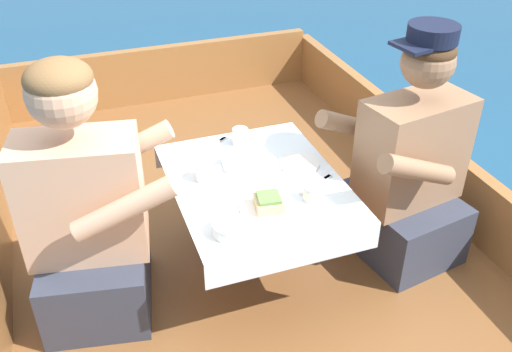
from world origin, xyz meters
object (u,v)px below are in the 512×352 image
Objects in this scene: person_port at (88,218)px; tin_can at (312,193)px; person_starboard at (408,172)px; coffee_cup_starboard at (241,136)px; coffee_cup_port at (205,172)px; sandwich at (269,202)px.

person_port reaches higher than tin_can.
person_port reaches higher than person_starboard.
person_starboard is 0.67m from coffee_cup_starboard.
person_port is 0.77m from tin_can.
coffee_cup_port is 1.04× the size of coffee_cup_starboard.
sandwich is at bearing -8.71° from person_port.
sandwich is at bearing -59.41° from coffee_cup_port.
person_port reaches higher than coffee_cup_starboard.
coffee_cup_port is at bearing -134.88° from coffee_cup_starboard.
person_port is 10.49× the size of coffee_cup_starboard.
person_port is at bearing 164.84° from tin_can.
person_port is 8.83× the size of sandwich.
coffee_cup_starboard is at bearing -41.18° from person_starboard.
person_starboard reaches higher than tin_can.
person_starboard is 10.47× the size of coffee_cup_starboard.
person_starboard is at bearing -10.76° from coffee_cup_port.
person_port is at bearing -158.44° from coffee_cup_starboard.
person_port is at bearing -14.21° from person_starboard.
person_port is 10.13× the size of coffee_cup_port.
person_port is 1.21m from person_starboard.
coffee_cup_starboard is 1.37× the size of tin_can.
person_starboard is (1.20, -0.10, -0.02)m from person_port.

